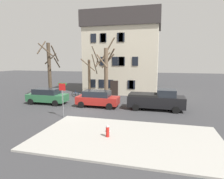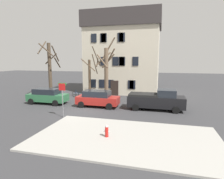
{
  "view_description": "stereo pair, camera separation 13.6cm",
  "coord_description": "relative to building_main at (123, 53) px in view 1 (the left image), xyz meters",
  "views": [
    {
      "loc": [
        7.23,
        -16.99,
        5.0
      ],
      "look_at": [
        2.4,
        2.16,
        1.92
      ],
      "focal_mm": 30.61,
      "sensor_mm": 36.0,
      "label": 1
    },
    {
      "loc": [
        7.36,
        -16.96,
        5.0
      ],
      "look_at": [
        2.4,
        2.16,
        1.92
      ],
      "focal_mm": 30.61,
      "sensor_mm": 36.0,
      "label": 2
    }
  ],
  "objects": [
    {
      "name": "tree_bare_mid",
      "position": [
        -3.08,
        -6.08,
        -3.07
      ],
      "size": [
        2.17,
        2.64,
        6.66
      ],
      "color": "brown",
      "rests_on": "ground_plane"
    },
    {
      "name": "fire_hydrant",
      "position": [
        2.62,
        -18.25,
        -5.52
      ],
      "size": [
        0.42,
        0.22,
        0.79
      ],
      "color": "red",
      "rests_on": "sidewalk_slab"
    },
    {
      "name": "tree_bare_near",
      "position": [
        -8.53,
        -6.8,
        -2.1
      ],
      "size": [
        2.45,
        2.4,
        7.53
      ],
      "color": "#4C3D2D",
      "rests_on": "ground_plane"
    },
    {
      "name": "bicycle_leaning",
      "position": [
        -5.03,
        -6.11,
        -5.68
      ],
      "size": [
        1.72,
        0.41,
        1.03
      ],
      "color": "black",
      "rests_on": "ground_plane"
    },
    {
      "name": "pickup_truck_black",
      "position": [
        5.47,
        -10.11,
        -5.03
      ],
      "size": [
        5.58,
        2.24,
        2.11
      ],
      "color": "black",
      "rests_on": "ground_plane"
    },
    {
      "name": "car_green_wagon",
      "position": [
        -6.74,
        -10.42,
        -5.14
      ],
      "size": [
        4.52,
        2.1,
        1.74
      ],
      "color": "#2D6B42",
      "rests_on": "ground_plane"
    },
    {
      "name": "street_sign_pole",
      "position": [
        -2.36,
        -14.8,
        -3.94
      ],
      "size": [
        0.76,
        0.07,
        3.03
      ],
      "color": "slate",
      "rests_on": "ground_plane"
    },
    {
      "name": "car_red_wagon",
      "position": [
        -0.67,
        -10.38,
        -5.14
      ],
      "size": [
        4.51,
        2.09,
        1.74
      ],
      "color": "#AD231E",
      "rests_on": "ground_plane"
    },
    {
      "name": "ground_plane",
      "position": [
        -1.5,
        -12.44,
        -6.05
      ],
      "size": [
        120.0,
        120.0,
        0.0
      ],
      "primitive_type": "plane",
      "color": "#38383A"
    },
    {
      "name": "building_main",
      "position": [
        0.0,
        0.0,
        0.0
      ],
      "size": [
        11.18,
        7.36,
        11.88
      ],
      "color": "beige",
      "rests_on": "ground_plane"
    },
    {
      "name": "tree_bare_far",
      "position": [
        -0.84,
        -6.36,
        -2.41
      ],
      "size": [
        2.71,
        2.72,
        7.79
      ],
      "color": "brown",
      "rests_on": "ground_plane"
    },
    {
      "name": "sidewalk_slab",
      "position": [
        3.8,
        -17.97,
        -5.99
      ],
      "size": [
        11.73,
        6.6,
        0.12
      ],
      "primitive_type": "cube",
      "color": "#A8A59E",
      "rests_on": "ground_plane"
    }
  ]
}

